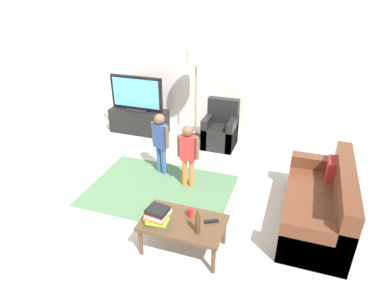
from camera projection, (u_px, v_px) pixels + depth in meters
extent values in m
plane|color=beige|center=(178.00, 213.00, 4.84)|extent=(7.80, 7.80, 0.00)
cube|color=silver|center=(231.00, 67.00, 6.69)|extent=(6.00, 0.12, 2.70)
cube|color=#4C724C|center=(159.00, 190.00, 5.33)|extent=(2.20, 1.60, 0.01)
cube|color=black|center=(139.00, 121.00, 7.13)|extent=(1.20, 0.44, 0.50)
cube|color=black|center=(139.00, 128.00, 7.16)|extent=(1.10, 0.32, 0.03)
cube|color=black|center=(138.00, 109.00, 6.98)|extent=(0.44, 0.28, 0.03)
cube|color=black|center=(137.00, 93.00, 6.81)|extent=(1.10, 0.07, 0.68)
cube|color=#59B2D8|center=(136.00, 93.00, 6.78)|extent=(1.00, 0.01, 0.58)
cube|color=brown|center=(314.00, 210.00, 4.55)|extent=(0.80, 1.80, 0.42)
cube|color=brown|center=(342.00, 201.00, 4.36)|extent=(0.20, 1.80, 0.86)
cube|color=brown|center=(314.00, 245.00, 3.84)|extent=(0.80, 0.20, 0.60)
cube|color=brown|center=(316.00, 174.00, 5.17)|extent=(0.80, 0.20, 0.60)
cube|color=#B22823|center=(330.00, 170.00, 4.80)|extent=(0.10, 0.32, 0.32)
cube|color=black|center=(220.00, 136.00, 6.56)|extent=(0.60, 0.60, 0.42)
cube|color=black|center=(223.00, 121.00, 6.63)|extent=(0.60, 0.16, 0.90)
cube|color=black|center=(208.00, 130.00, 6.59)|extent=(0.12, 0.60, 0.60)
cube|color=black|center=(232.00, 134.00, 6.45)|extent=(0.12, 0.60, 0.60)
cylinder|color=#262626|center=(196.00, 136.00, 7.03)|extent=(0.28, 0.28, 0.02)
cylinder|color=#99844C|center=(196.00, 102.00, 6.67)|extent=(0.03, 0.03, 1.50)
cylinder|color=silver|center=(196.00, 56.00, 6.25)|extent=(0.36, 0.36, 0.28)
cylinder|color=#33598C|center=(159.00, 159.00, 5.72)|extent=(0.08, 0.08, 0.48)
cylinder|color=#33598C|center=(164.00, 161.00, 5.66)|extent=(0.08, 0.08, 0.48)
cube|color=#2D478C|center=(160.00, 136.00, 5.48)|extent=(0.26, 0.20, 0.41)
sphere|color=brown|center=(159.00, 119.00, 5.34)|extent=(0.17, 0.17, 0.17)
cylinder|color=brown|center=(154.00, 132.00, 5.55)|extent=(0.06, 0.06, 0.37)
cylinder|color=brown|center=(167.00, 137.00, 5.39)|extent=(0.06, 0.06, 0.37)
cylinder|color=orange|center=(185.00, 172.00, 5.35)|extent=(0.08, 0.08, 0.47)
cylinder|color=orange|center=(191.00, 173.00, 5.32)|extent=(0.08, 0.08, 0.47)
cube|color=red|center=(188.00, 148.00, 5.13)|extent=(0.23, 0.13, 0.40)
sphere|color=brown|center=(188.00, 131.00, 4.99)|extent=(0.17, 0.17, 0.17)
cylinder|color=brown|center=(179.00, 146.00, 5.16)|extent=(0.06, 0.06, 0.36)
cylinder|color=brown|center=(197.00, 148.00, 5.08)|extent=(0.06, 0.06, 0.36)
cube|color=#513823|center=(183.00, 223.00, 4.03)|extent=(1.00, 0.60, 0.04)
cylinder|color=#513823|center=(141.00, 242.00, 4.05)|extent=(0.05, 0.05, 0.38)
cylinder|color=#513823|center=(213.00, 260.00, 3.80)|extent=(0.05, 0.05, 0.38)
cylinder|color=#513823|center=(158.00, 216.00, 4.47)|extent=(0.05, 0.05, 0.38)
cylinder|color=#513823|center=(224.00, 231.00, 4.22)|extent=(0.05, 0.05, 0.38)
cube|color=#388C4C|center=(158.00, 222.00, 4.00)|extent=(0.26, 0.21, 0.03)
cube|color=yellow|center=(157.00, 221.00, 3.97)|extent=(0.26, 0.21, 0.03)
cube|color=orange|center=(156.00, 217.00, 3.97)|extent=(0.25, 0.19, 0.04)
cube|color=white|center=(156.00, 215.00, 3.94)|extent=(0.24, 0.18, 0.04)
cube|color=red|center=(157.00, 212.00, 3.94)|extent=(0.26, 0.21, 0.03)
cube|color=black|center=(158.00, 210.00, 3.91)|extent=(0.27, 0.24, 0.04)
cylinder|color=#4C3319|center=(198.00, 224.00, 3.80)|extent=(0.06, 0.06, 0.25)
cylinder|color=#4C3319|center=(198.00, 213.00, 3.73)|extent=(0.02, 0.02, 0.06)
cube|color=black|center=(211.00, 221.00, 4.01)|extent=(0.17, 0.12, 0.02)
cylinder|color=red|center=(190.00, 212.00, 4.08)|extent=(0.07, 0.07, 0.12)
cylinder|color=white|center=(163.00, 211.00, 4.19)|extent=(0.22, 0.22, 0.02)
cube|color=silver|center=(164.00, 211.00, 4.18)|extent=(0.12, 0.10, 0.01)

